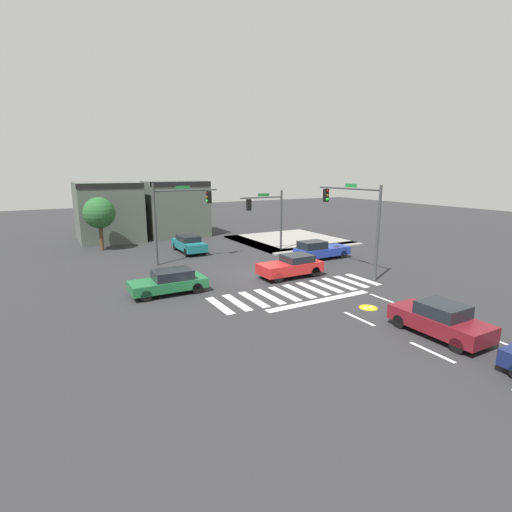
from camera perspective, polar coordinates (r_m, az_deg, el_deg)
The scene contains 15 objects.
ground_plane at distance 26.54m, azimuth 0.77°, elevation -2.67°, with size 120.00×120.00×0.00m, color #2B2B2D.
crosswalk_near at distance 22.92m, azimuth 6.42°, elevation -5.22°, with size 10.77×2.96×0.01m.
lane_markings at distance 18.58m, azimuth 23.17°, elevation -10.53°, with size 6.80×20.25×0.01m.
bike_detector_marking at distance 20.93m, azimuth 16.44°, elevation -7.42°, with size 0.94×0.94×0.01m.
curb_corner_northeast at distance 38.73m, azimuth 4.71°, elevation 2.25°, with size 10.00×10.60×0.15m.
storefront_row at distance 42.26m, azimuth -17.08°, elevation 6.58°, with size 13.02×6.71×5.96m.
traffic_signal_northeast at distance 32.86m, azimuth 1.65°, elevation 6.69°, with size 4.10×0.32×5.38m.
traffic_signal_southeast at distance 26.83m, azimuth 14.45°, elevation 6.56°, with size 0.32×6.02×6.16m.
traffic_signal_northwest at distance 29.77m, azimuth -11.50°, elevation 6.90°, with size 5.08×0.32×6.12m.
car_green at distance 22.72m, azimuth -12.85°, elevation -3.76°, with size 4.33×1.81×1.39m.
car_teal at distance 33.96m, azimuth -10.03°, elevation 1.84°, with size 1.78×4.51×1.48m.
car_maroon at distance 18.37m, azimuth 25.84°, elevation -8.59°, with size 1.79×4.14×1.49m.
car_red at distance 25.73m, azimuth 5.32°, elevation -1.48°, with size 4.32×1.87×1.47m.
car_blue at distance 31.27m, azimuth 9.52°, elevation 0.91°, with size 4.61×1.70×1.53m.
roadside_tree at distance 36.62m, azimuth -22.42°, elevation 5.96°, with size 2.75×2.75×4.77m.
Camera 1 is at (-12.80, -22.19, 6.96)m, focal length 26.72 mm.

